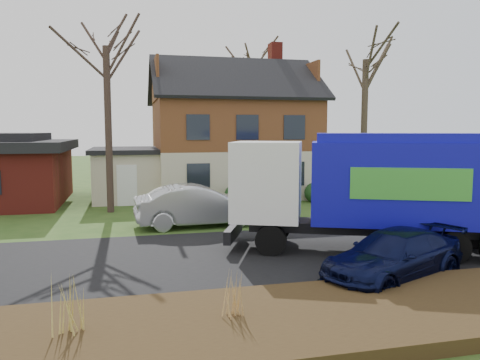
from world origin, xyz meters
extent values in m
plane|color=#2B4A18|center=(0.00, 0.00, 0.00)|extent=(120.00, 120.00, 0.00)
cube|color=black|center=(0.00, 0.00, 0.01)|extent=(80.00, 7.00, 0.02)
cube|color=#2F1F0F|center=(0.00, -5.30, 0.15)|extent=(80.00, 3.50, 0.30)
cube|color=beige|center=(2.00, 14.00, 1.35)|extent=(9.00, 7.50, 2.70)
cube|color=#563218|center=(2.00, 14.00, 4.10)|extent=(9.00, 7.50, 2.80)
cube|color=maroon|center=(5.00, 15.00, 8.46)|extent=(0.70, 0.90, 1.60)
cube|color=beige|center=(-4.20, 13.50, 1.30)|extent=(3.50, 5.50, 2.60)
cube|color=black|center=(-4.20, 13.50, 2.72)|extent=(3.90, 5.90, 0.24)
cylinder|color=black|center=(0.12, -0.10, 0.48)|extent=(1.02, 0.67, 0.97)
cylinder|color=black|center=(0.88, 1.69, 0.48)|extent=(1.02, 0.67, 0.97)
cylinder|color=black|center=(5.00, -2.15, 0.48)|extent=(1.02, 0.67, 0.97)
cylinder|color=black|center=(5.75, -0.35, 0.48)|extent=(1.02, 0.67, 0.97)
cylinder|color=black|center=(6.87, -0.82, 0.48)|extent=(1.02, 0.67, 0.97)
cube|color=black|center=(3.49, -0.46, 0.79)|extent=(7.79, 4.12, 0.32)
cube|color=white|center=(0.28, 0.89, 2.23)|extent=(2.87, 2.97, 2.51)
cube|color=black|center=(-0.66, 1.28, 2.37)|extent=(0.86, 1.91, 0.84)
cube|color=black|center=(-0.74, 1.32, 0.51)|extent=(1.11, 2.23, 0.42)
cube|color=#0F0DA3|center=(4.31, -0.80, 2.23)|extent=(6.29, 4.40, 2.51)
cube|color=#0F0DA3|center=(4.31, -0.80, 3.62)|extent=(5.93, 4.04, 0.28)
cube|color=green|center=(3.72, -1.84, 2.32)|extent=(3.10, 1.33, 0.93)
cube|color=green|center=(4.64, 0.34, 2.32)|extent=(3.10, 1.33, 0.93)
imported|color=#B0B3B8|center=(-1.39, 4.85, 0.84)|extent=(5.15, 2.01, 1.67)
imported|color=black|center=(2.45, -3.17, 0.64)|extent=(4.79, 3.43, 1.29)
cylinder|color=#382921|center=(-4.97, 9.01, 3.84)|extent=(0.32, 0.32, 7.67)
cylinder|color=#423627|center=(8.70, 10.23, 3.85)|extent=(0.35, 0.35, 7.70)
cylinder|color=#47332A|center=(5.68, 22.50, 4.70)|extent=(0.36, 0.36, 9.40)
cone|color=tan|center=(-5.18, -5.24, 0.82)|extent=(0.05, 0.05, 1.03)
cone|color=tan|center=(-5.35, -5.24, 0.82)|extent=(0.05, 0.05, 1.03)
cone|color=tan|center=(-5.01, -5.24, 0.82)|extent=(0.05, 0.05, 1.03)
cone|color=tan|center=(-5.18, -5.10, 0.82)|extent=(0.05, 0.05, 1.03)
cone|color=tan|center=(-5.18, -5.37, 0.82)|extent=(0.05, 0.05, 1.03)
cone|color=tan|center=(-2.22, -5.13, 0.73)|extent=(0.04, 0.04, 0.86)
cone|color=tan|center=(-2.35, -5.13, 0.73)|extent=(0.04, 0.04, 0.86)
cone|color=tan|center=(-2.08, -5.13, 0.73)|extent=(0.04, 0.04, 0.86)
cone|color=tan|center=(-2.22, -5.03, 0.73)|extent=(0.04, 0.04, 0.86)
cone|color=tan|center=(-2.22, -5.24, 0.73)|extent=(0.04, 0.04, 0.86)
camera|label=1|loc=(-4.07, -13.60, 3.86)|focal=35.00mm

